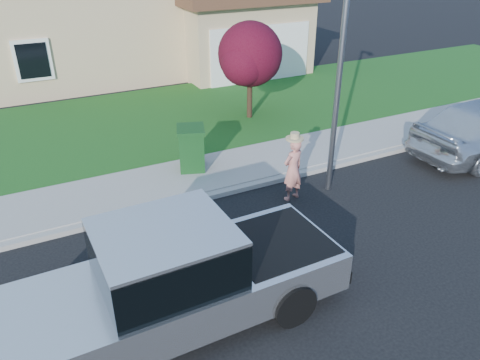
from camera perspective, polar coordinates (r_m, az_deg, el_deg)
name	(u,v)px	position (r m, az deg, el deg)	size (l,w,h in m)	color
ground	(241,274)	(9.03, 0.13, -11.38)	(80.00, 80.00, 0.00)	black
curb	(224,192)	(11.52, -1.98, -1.52)	(40.00, 0.20, 0.12)	gray
sidewalk	(206,174)	(12.40, -4.13, 0.77)	(40.00, 2.00, 0.15)	gray
lawn	(154,121)	(16.32, -10.41, 7.12)	(40.00, 7.00, 0.10)	#144718
pickup_truck	(175,280)	(7.62, -7.91, -12.01)	(5.68, 2.19, 1.85)	black
woman	(293,168)	(11.07, 6.47, 1.41)	(0.64, 0.49, 1.72)	tan
ornamental_tree	(251,57)	(15.72, 1.33, 14.74)	(2.32, 2.10, 3.19)	black
trash_bin	(191,148)	(12.34, -5.94, 3.92)	(0.93, 1.00, 1.15)	#113E16
street_lamp	(343,59)	(10.83, 12.45, 14.17)	(0.35, 0.75, 5.72)	slate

